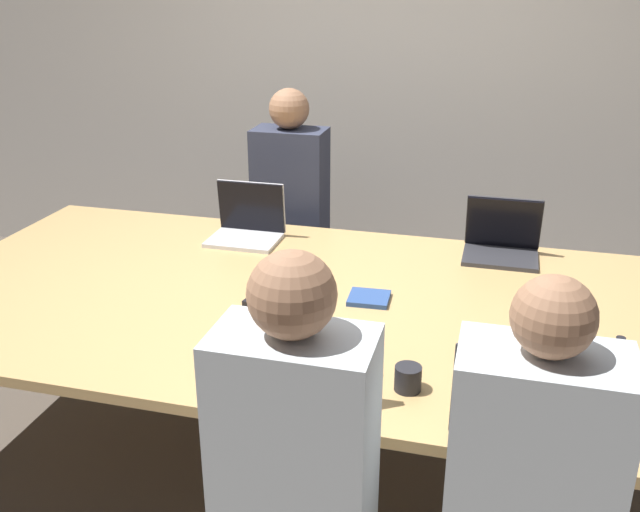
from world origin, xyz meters
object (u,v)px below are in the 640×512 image
cup_near_midright (408,378)px  laptop_far_midleft (248,223)px  laptop_near_midright (323,374)px  laptop_near_right (510,404)px  person_far_midleft (291,219)px  person_near_midright (295,510)px  stapler (257,300)px  bottle_near_right (613,384)px  cup_near_right (608,419)px  laptop_far_right (502,240)px

cup_near_midright → laptop_far_midleft: laptop_far_midleft is taller
laptop_near_midright → cup_near_midright: laptop_near_midright is taller
laptop_near_right → person_far_midleft: (-1.23, 1.83, -0.14)m
laptop_near_midright → person_near_midright: person_near_midright is taller
person_near_midright → stapler: 1.10m
cup_near_midright → laptop_far_midleft: bearing=129.6°
laptop_near_midright → cup_near_midright: (0.26, 0.08, -0.02)m
bottle_near_right → cup_near_right: bearing=-96.8°
laptop_far_right → laptop_far_midleft: 1.23m
cup_near_right → cup_near_midright: bearing=173.4°
cup_near_right → laptop_near_midright: 0.85m
cup_near_midright → person_far_midleft: size_ratio=0.06×
cup_near_right → bottle_near_right: (0.01, 0.07, 0.08)m
cup_near_right → cup_near_midright: cup_near_midright is taller
bottle_near_right → cup_near_midright: (-0.60, 0.00, -0.08)m
laptop_near_right → laptop_far_midleft: bearing=-45.4°
laptop_far_right → person_near_midright: 1.87m
bottle_near_right → person_near_midright: bearing=-146.4°
laptop_far_right → person_far_midleft: (-1.17, 0.44, -0.14)m
person_near_midright → cup_near_right: bearing=-149.5°
cup_near_right → person_far_midleft: bearing=130.5°
cup_near_right → stapler: (-1.27, 0.52, -0.01)m
bottle_near_right → laptop_near_midright: size_ratio=0.83×
person_near_midright → bottle_near_right: bearing=-146.4°
person_far_midleft → stapler: 1.27m
cup_near_midright → stapler: size_ratio=0.56×
laptop_near_right → laptop_near_midright: (-0.57, 0.05, -0.01)m
cup_near_right → stapler: 1.37m
laptop_near_midright → laptop_near_right: bearing=175.3°
laptop_far_midleft → person_far_midleft: size_ratio=0.24×
bottle_near_right → person_far_midleft: 2.29m
cup_near_right → bottle_near_right: size_ratio=0.30×
laptop_near_midright → bottle_near_right: bearing=-174.8°
stapler → cup_near_midright: bearing=-23.4°
bottle_near_right → stapler: bearing=160.3°
laptop_near_right → stapler: size_ratio=2.12×
laptop_far_midleft → stapler: size_ratio=2.23×
cup_near_right → cup_near_midright: size_ratio=0.95×
laptop_near_midright → person_near_midright: (0.05, -0.46, -0.14)m
laptop_near_right → laptop_near_midright: laptop_near_right is taller
laptop_near_right → person_near_midright: person_near_midright is taller
laptop_near_right → person_far_midleft: bearing=-56.1°
laptop_near_right → laptop_far_midleft: (-1.29, 1.31, -0.00)m
cup_near_midright → bottle_near_right: bearing=-0.2°
laptop_far_right → laptop_near_midright: (-0.51, -1.34, -0.01)m
laptop_near_midright → cup_near_midright: 0.27m
laptop_far_midleft → stapler: (0.30, -0.73, -0.05)m
cup_near_right → person_far_midleft: (-1.51, 1.77, -0.10)m
stapler → bottle_near_right: bearing=-9.1°
bottle_near_right → stapler: 1.36m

